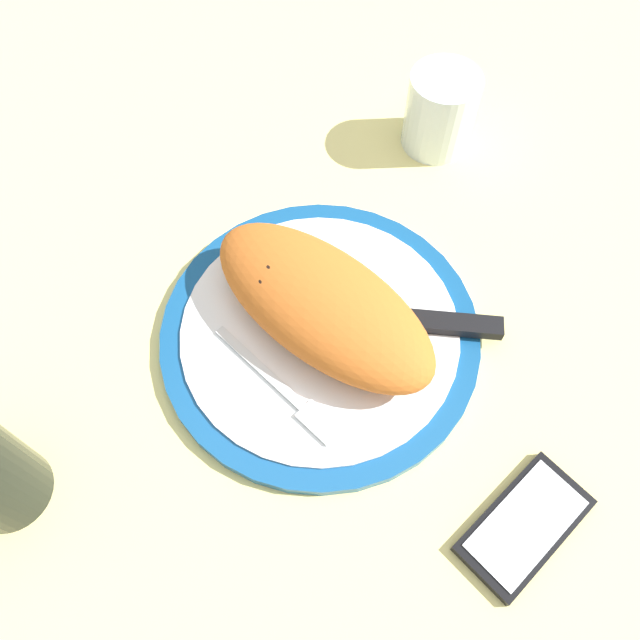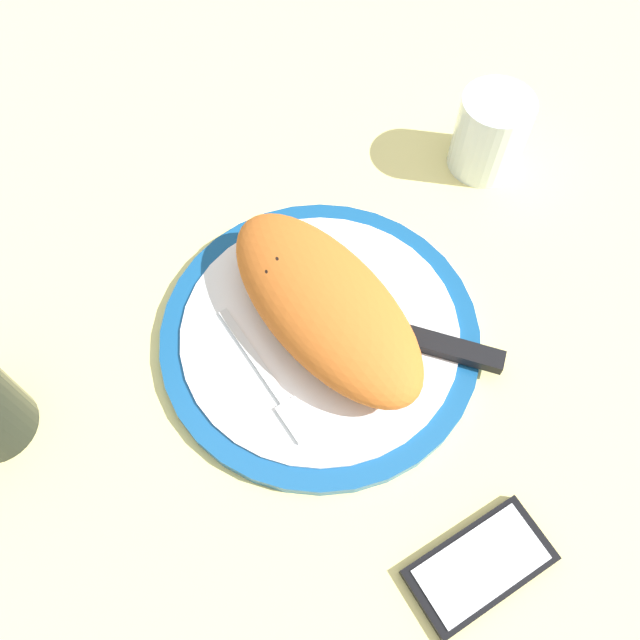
{
  "view_description": "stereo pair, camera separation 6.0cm",
  "coord_description": "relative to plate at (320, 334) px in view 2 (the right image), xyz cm",
  "views": [
    {
      "loc": [
        19.97,
        -20.52,
        56.42
      ],
      "look_at": [
        0.0,
        0.0,
        3.57
      ],
      "focal_mm": 35.97,
      "sensor_mm": 36.0,
      "label": 1
    },
    {
      "loc": [
        23.81,
        -15.9,
        56.42
      ],
      "look_at": [
        0.0,
        0.0,
        3.57
      ],
      "focal_mm": 35.97,
      "sensor_mm": 36.0,
      "label": 2
    }
  ],
  "objects": [
    {
      "name": "calzone",
      "position": [
        -0.51,
        0.9,
        4.12
      ],
      "size": [
        25.2,
        12.77,
        6.59
      ],
      "color": "#C16023",
      "rests_on": "plate"
    },
    {
      "name": "fork",
      "position": [
        2.35,
        -6.83,
        1.02
      ],
      "size": [
        15.43,
        2.2,
        0.4
      ],
      "color": "silver",
      "rests_on": "plate"
    },
    {
      "name": "plate",
      "position": [
        0.0,
        0.0,
        0.0
      ],
      "size": [
        31.12,
        31.12,
        1.57
      ],
      "color": "navy",
      "rests_on": "ground_plane"
    },
    {
      "name": "ground_plane",
      "position": [
        0.0,
        0.0,
        -2.25
      ],
      "size": [
        150.0,
        150.0,
        3.0
      ],
      "primitive_type": "cube",
      "color": "#E5D684"
    },
    {
      "name": "water_glass",
      "position": [
        -8.51,
        28.06,
        3.32
      ],
      "size": [
        7.85,
        7.85,
        9.16
      ],
      "color": "silver",
      "rests_on": "ground_plane"
    },
    {
      "name": "smartphone",
      "position": [
        25.05,
        -0.9,
        -0.19
      ],
      "size": [
        6.61,
        12.2,
        1.16
      ],
      "color": "black",
      "rests_on": "ground_plane"
    },
    {
      "name": "knife",
      "position": [
        6.25,
        6.99,
        1.32
      ],
      "size": [
        19.47,
        16.0,
        1.2
      ],
      "color": "silver",
      "rests_on": "plate"
    }
  ]
}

